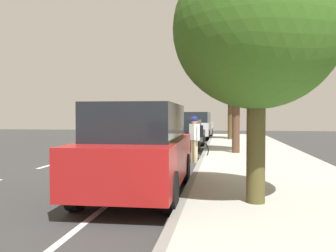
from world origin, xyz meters
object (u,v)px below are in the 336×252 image
parked_suv_red_second (140,148)px  street_tree_far_end (236,66)px  cyclist_with_backpack (195,134)px  street_tree_corner (231,90)px  parked_suv_silver_far (198,125)px  bicycle_at_curb (190,151)px  street_tree_mid_block (257,30)px  parked_sedan_black_mid (185,134)px

parked_suv_red_second → street_tree_far_end: bearing=73.1°
cyclist_with_backpack → street_tree_corner: size_ratio=0.40×
parked_suv_red_second → parked_suv_silver_far: (0.06, 18.94, 0.00)m
parked_suv_silver_far → bicycle_at_curb: (0.53, -12.84, -0.64)m
parked_suv_silver_far → street_tree_far_end: street_tree_far_end is taller
parked_suv_silver_far → bicycle_at_curb: bearing=-87.6°
cyclist_with_backpack → street_tree_corner: (1.57, 11.15, 2.38)m
parked_suv_red_second → street_tree_mid_block: bearing=-23.9°
parked_sedan_black_mid → parked_suv_silver_far: (0.22, 7.52, 0.27)m
parked_sedan_black_mid → street_tree_mid_block: size_ratio=0.98×
street_tree_mid_block → street_tree_corner: bearing=90.0°
cyclist_with_backpack → bicycle_at_curb: bearing=116.8°
parked_suv_silver_far → cyclist_with_backpack: (0.75, -13.28, 0.03)m
parked_suv_silver_far → street_tree_corner: size_ratio=1.11×
parked_suv_red_second → street_tree_far_end: 8.65m
parked_suv_red_second → cyclist_with_backpack: bearing=81.8°
parked_suv_silver_far → street_tree_mid_block: 20.26m
parked_sedan_black_mid → parked_suv_silver_far: size_ratio=0.94×
street_tree_far_end → bicycle_at_curb: bearing=-136.1°
parked_suv_silver_far → street_tree_corner: 3.96m
parked_suv_red_second → parked_suv_silver_far: bearing=89.8°
parked_suv_red_second → cyclist_with_backpack: parked_suv_red_second is taller
parked_suv_red_second → street_tree_corner: street_tree_corner is taller
parked_sedan_black_mid → cyclist_with_backpack: (0.97, -5.75, 0.30)m
parked_suv_red_second → parked_sedan_black_mid: size_ratio=1.05×
bicycle_at_curb → street_tree_corner: size_ratio=0.33×
bicycle_at_curb → street_tree_corner: 11.29m
parked_sedan_black_mid → street_tree_far_end: bearing=-54.7°
parked_sedan_black_mid → street_tree_corner: size_ratio=1.04×
parked_sedan_black_mid → street_tree_mid_block: street_tree_mid_block is taller
parked_suv_red_second → parked_suv_silver_far: size_ratio=0.99×
parked_suv_silver_far → cyclist_with_backpack: bearing=-86.8°
street_tree_corner → parked_sedan_black_mid: bearing=-115.2°
bicycle_at_curb → street_tree_mid_block: size_ratio=0.31×
parked_suv_silver_far → cyclist_with_backpack: parked_suv_silver_far is taller
cyclist_with_backpack → parked_suv_red_second: bearing=-98.2°
parked_sedan_black_mid → street_tree_corner: 6.54m
parked_suv_silver_far → bicycle_at_curb: 12.87m
street_tree_far_end → parked_suv_red_second: bearing=-106.9°
street_tree_far_end → street_tree_mid_block: bearing=-90.0°
parked_suv_red_second → street_tree_corner: (2.39, 16.82, 2.41)m
bicycle_at_curb → cyclist_with_backpack: bearing=-63.2°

